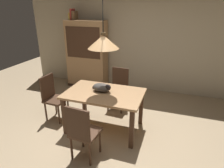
{
  "coord_description": "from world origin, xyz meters",
  "views": [
    {
      "loc": [
        1.05,
        -2.55,
        2.22
      ],
      "look_at": [
        -0.05,
        0.65,
        0.85
      ],
      "focal_mm": 31.5,
      "sensor_mm": 36.0,
      "label": 1
    }
  ],
  "objects_px": {
    "cat_sleeping": "(102,87)",
    "book_yellow_short": "(71,16)",
    "hutch_bookcase": "(87,56)",
    "book_red_tall": "(73,14)",
    "chair_far_back": "(119,87)",
    "chair_near_front": "(82,131)",
    "book_brown_thick": "(75,15)",
    "pendant_lamp": "(103,42)",
    "dining_table": "(104,98)",
    "chair_left_side": "(53,96)"
  },
  "relations": [
    {
      "from": "pendant_lamp",
      "to": "book_yellow_short",
      "type": "distance_m",
      "value": 2.51
    },
    {
      "from": "chair_left_side",
      "to": "cat_sleeping",
      "type": "height_order",
      "value": "chair_left_side"
    },
    {
      "from": "chair_far_back",
      "to": "chair_near_front",
      "type": "relative_size",
      "value": 1.0
    },
    {
      "from": "chair_left_side",
      "to": "book_brown_thick",
      "type": "height_order",
      "value": "book_brown_thick"
    },
    {
      "from": "book_brown_thick",
      "to": "cat_sleeping",
      "type": "bearing_deg",
      "value": -51.0
    },
    {
      "from": "hutch_bookcase",
      "to": "book_yellow_short",
      "type": "height_order",
      "value": "book_yellow_short"
    },
    {
      "from": "hutch_bookcase",
      "to": "book_red_tall",
      "type": "relative_size",
      "value": 6.61
    },
    {
      "from": "book_yellow_short",
      "to": "book_brown_thick",
      "type": "relative_size",
      "value": 0.83
    },
    {
      "from": "book_red_tall",
      "to": "book_brown_thick",
      "type": "xyz_separation_m",
      "value": [
        0.07,
        0.0,
        -0.03
      ]
    },
    {
      "from": "chair_left_side",
      "to": "hutch_bookcase",
      "type": "relative_size",
      "value": 0.5
    },
    {
      "from": "dining_table",
      "to": "book_yellow_short",
      "type": "relative_size",
      "value": 7.0
    },
    {
      "from": "hutch_bookcase",
      "to": "book_red_tall",
      "type": "bearing_deg",
      "value": 179.77
    },
    {
      "from": "dining_table",
      "to": "chair_left_side",
      "type": "bearing_deg",
      "value": 179.77
    },
    {
      "from": "cat_sleeping",
      "to": "pendant_lamp",
      "type": "height_order",
      "value": "pendant_lamp"
    },
    {
      "from": "cat_sleeping",
      "to": "book_yellow_short",
      "type": "height_order",
      "value": "book_yellow_short"
    },
    {
      "from": "chair_left_side",
      "to": "book_yellow_short",
      "type": "bearing_deg",
      "value": 105.86
    },
    {
      "from": "chair_left_side",
      "to": "chair_far_back",
      "type": "relative_size",
      "value": 1.0
    },
    {
      "from": "chair_near_front",
      "to": "book_yellow_short",
      "type": "bearing_deg",
      "value": 121.01
    },
    {
      "from": "book_red_tall",
      "to": "chair_far_back",
      "type": "bearing_deg",
      "value": -31.64
    },
    {
      "from": "chair_left_side",
      "to": "book_yellow_short",
      "type": "distance_m",
      "value": 2.41
    },
    {
      "from": "cat_sleeping",
      "to": "pendant_lamp",
      "type": "distance_m",
      "value": 0.84
    },
    {
      "from": "dining_table",
      "to": "book_red_tall",
      "type": "height_order",
      "value": "book_red_tall"
    },
    {
      "from": "book_yellow_short",
      "to": "pendant_lamp",
      "type": "bearing_deg",
      "value": -48.41
    },
    {
      "from": "hutch_bookcase",
      "to": "dining_table",
      "type": "bearing_deg",
      "value": -56.62
    },
    {
      "from": "dining_table",
      "to": "book_brown_thick",
      "type": "xyz_separation_m",
      "value": [
        -1.53,
        1.87,
        1.31
      ]
    },
    {
      "from": "pendant_lamp",
      "to": "chair_left_side",
      "type": "bearing_deg",
      "value": 179.77
    },
    {
      "from": "chair_far_back",
      "to": "dining_table",
      "type": "bearing_deg",
      "value": -90.34
    },
    {
      "from": "cat_sleeping",
      "to": "book_brown_thick",
      "type": "height_order",
      "value": "book_brown_thick"
    },
    {
      "from": "chair_near_front",
      "to": "hutch_bookcase",
      "type": "xyz_separation_m",
      "value": [
        -1.22,
        2.74,
        0.38
      ]
    },
    {
      "from": "dining_table",
      "to": "chair_near_front",
      "type": "height_order",
      "value": "chair_near_front"
    },
    {
      "from": "chair_far_back",
      "to": "cat_sleeping",
      "type": "xyz_separation_m",
      "value": [
        -0.06,
        -0.84,
        0.32
      ]
    },
    {
      "from": "chair_far_back",
      "to": "pendant_lamp",
      "type": "xyz_separation_m",
      "value": [
        -0.01,
        -0.88,
        1.15
      ]
    },
    {
      "from": "dining_table",
      "to": "hutch_bookcase",
      "type": "relative_size",
      "value": 0.76
    },
    {
      "from": "chair_near_front",
      "to": "hutch_bookcase",
      "type": "bearing_deg",
      "value": 114.01
    },
    {
      "from": "dining_table",
      "to": "book_yellow_short",
      "type": "distance_m",
      "value": 2.81
    },
    {
      "from": "pendant_lamp",
      "to": "book_brown_thick",
      "type": "relative_size",
      "value": 5.42
    },
    {
      "from": "chair_left_side",
      "to": "pendant_lamp",
      "type": "distance_m",
      "value": 1.61
    },
    {
      "from": "book_yellow_short",
      "to": "book_brown_thick",
      "type": "bearing_deg",
      "value": 0.0
    },
    {
      "from": "chair_left_side",
      "to": "hutch_bookcase",
      "type": "xyz_separation_m",
      "value": [
        -0.1,
        1.86,
        0.38
      ]
    },
    {
      "from": "hutch_bookcase",
      "to": "cat_sleeping",
      "type": "bearing_deg",
      "value": -57.2
    },
    {
      "from": "chair_near_front",
      "to": "book_red_tall",
      "type": "height_order",
      "value": "book_red_tall"
    },
    {
      "from": "pendant_lamp",
      "to": "hutch_bookcase",
      "type": "relative_size",
      "value": 0.7
    },
    {
      "from": "cat_sleeping",
      "to": "book_yellow_short",
      "type": "distance_m",
      "value": 2.68
    },
    {
      "from": "chair_left_side",
      "to": "chair_far_back",
      "type": "height_order",
      "value": "same"
    },
    {
      "from": "chair_far_back",
      "to": "chair_near_front",
      "type": "distance_m",
      "value": 1.76
    },
    {
      "from": "chair_left_side",
      "to": "book_red_tall",
      "type": "xyz_separation_m",
      "value": [
        -0.47,
        1.86,
        1.48
      ]
    },
    {
      "from": "dining_table",
      "to": "book_red_tall",
      "type": "relative_size",
      "value": 5.0
    },
    {
      "from": "chair_near_front",
      "to": "pendant_lamp",
      "type": "bearing_deg",
      "value": 89.54
    },
    {
      "from": "pendant_lamp",
      "to": "hutch_bookcase",
      "type": "distance_m",
      "value": 2.36
    },
    {
      "from": "hutch_bookcase",
      "to": "book_yellow_short",
      "type": "bearing_deg",
      "value": 179.8
    }
  ]
}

